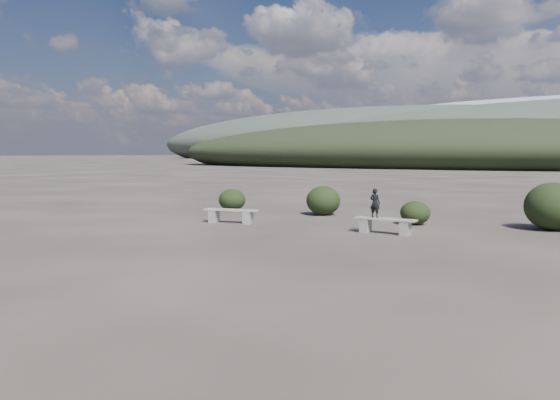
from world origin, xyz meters
The scene contains 8 objects.
ground centered at (0.00, 0.00, 0.00)m, with size 1200.00×1200.00×0.00m, color #2A2420.
bench_left centered at (-3.77, 5.15, 0.31)m, with size 2.05×0.90×0.50m.
bench_right centered at (1.91, 5.64, 0.30)m, with size 1.97×0.42×0.49m.
seated_person centered at (1.57, 5.64, 0.95)m, with size 0.34×0.22×0.92m, color black.
shrub_a centered at (-6.32, 8.55, 0.48)m, with size 1.18×1.18×0.96m, color black.
shrub_b centered at (-2.17, 9.22, 0.60)m, with size 1.39×1.39×1.19m, color black.
shrub_c centered at (1.98, 8.30, 0.42)m, with size 1.05×1.05×0.84m, color black.
shrub_d centered at (6.22, 9.38, 0.78)m, with size 1.79×1.79×1.57m, color black.
Camera 1 is at (8.22, -10.36, 2.50)m, focal length 35.00 mm.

